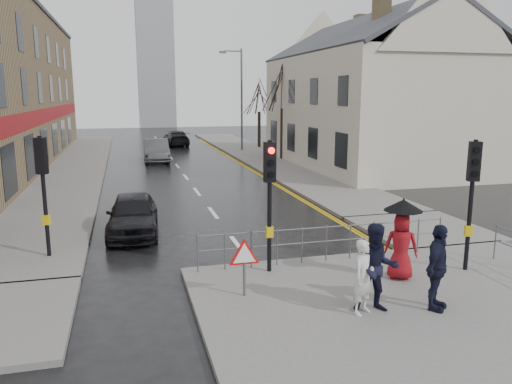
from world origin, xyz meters
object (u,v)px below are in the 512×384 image
pedestrian_b (377,268)px  pedestrian_with_umbrella (402,235)px  car_parked (133,214)px  pedestrian_a (364,277)px  pedestrian_d (437,268)px  car_mid (156,150)px

pedestrian_b → pedestrian_with_umbrella: size_ratio=0.94×
pedestrian_b → car_parked: (-4.81, 7.87, -0.40)m
pedestrian_b → pedestrian_with_umbrella: 2.17m
pedestrian_a → pedestrian_b: pedestrian_b is taller
pedestrian_b → pedestrian_d: 1.30m
pedestrian_a → car_mid: 26.52m
pedestrian_with_umbrella → car_mid: bearing=99.9°
car_mid → pedestrian_a: bearing=-83.8°
pedestrian_with_umbrella → pedestrian_b: bearing=-134.0°
pedestrian_a → pedestrian_b: bearing=-21.7°
pedestrian_d → car_parked: pedestrian_d is taller
pedestrian_d → car_mid: pedestrian_d is taller
pedestrian_b → car_parked: bearing=136.8°
pedestrian_with_umbrella → car_mid: 25.18m
pedestrian_d → car_parked: 10.15m
pedestrian_b → car_parked: pedestrian_b is taller
pedestrian_b → pedestrian_d: (1.27, -0.25, -0.02)m
pedestrian_a → car_parked: bearing=91.0°
pedestrian_d → car_parked: bearing=84.7°
pedestrian_with_umbrella → car_parked: (-6.31, 6.31, -0.56)m
car_parked → pedestrian_a: bearing=-56.8°
pedestrian_b → pedestrian_with_umbrella: (1.50, 1.56, 0.16)m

